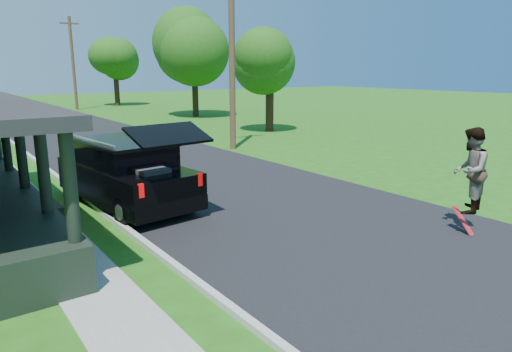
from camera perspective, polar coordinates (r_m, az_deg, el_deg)
ground at (r=10.77m, az=12.72°, el=-7.98°), size 140.00×140.00×0.00m
street at (r=27.87m, az=-19.85°, el=4.52°), size 8.00×120.00×0.02m
curb at (r=27.04m, az=-28.09°, el=3.50°), size 0.15×120.00×0.12m
black_suv at (r=13.49m, az=-15.93°, el=0.41°), size 2.57×5.58×2.52m
skateboarder at (r=11.76m, az=25.19°, el=0.63°), size 1.19×1.06×2.02m
skateboard at (r=12.04m, az=24.44°, el=-5.21°), size 0.28×0.61×0.64m
tree_right_near at (r=28.85m, az=1.67°, el=14.84°), size 4.91×5.20×6.78m
tree_right_mid at (r=38.52m, az=-7.85°, el=15.87°), size 5.71×5.71×8.57m
tree_right_far at (r=51.85m, az=-17.35°, el=14.37°), size 5.33×5.10×8.08m
utility_pole_near at (r=22.25m, az=-3.04°, el=15.98°), size 1.79×0.30×9.51m
utility_pole_far at (r=47.67m, az=-21.91°, el=13.04°), size 1.72×0.30×8.62m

